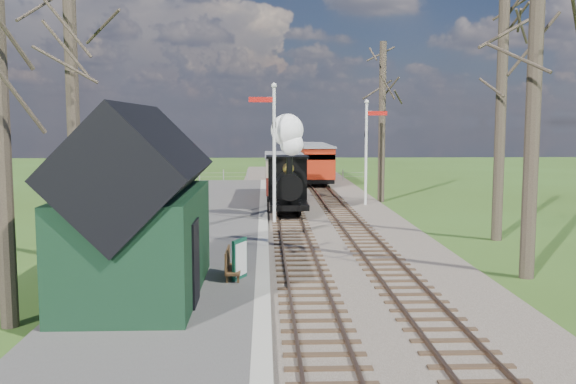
# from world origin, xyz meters

# --- Properties ---
(ground) EXTENTS (140.00, 140.00, 0.00)m
(ground) POSITION_xyz_m (0.00, 0.00, 0.00)
(ground) COLOR #354E18
(ground) RESTS_ON ground
(distant_hills) EXTENTS (114.40, 48.00, 22.02)m
(distant_hills) POSITION_xyz_m (1.40, 64.38, -16.21)
(distant_hills) COLOR #385B23
(distant_hills) RESTS_ON ground
(ballast_bed) EXTENTS (8.00, 60.00, 0.10)m
(ballast_bed) POSITION_xyz_m (1.30, 22.00, 0.05)
(ballast_bed) COLOR brown
(ballast_bed) RESTS_ON ground
(track_near) EXTENTS (1.60, 60.00, 0.15)m
(track_near) POSITION_xyz_m (0.00, 22.00, 0.10)
(track_near) COLOR brown
(track_near) RESTS_ON ground
(track_far) EXTENTS (1.60, 60.00, 0.15)m
(track_far) POSITION_xyz_m (2.60, 22.00, 0.10)
(track_far) COLOR brown
(track_far) RESTS_ON ground
(platform) EXTENTS (5.00, 44.00, 0.20)m
(platform) POSITION_xyz_m (-3.50, 14.00, 0.10)
(platform) COLOR #474442
(platform) RESTS_ON ground
(coping_strip) EXTENTS (0.40, 44.00, 0.21)m
(coping_strip) POSITION_xyz_m (-1.20, 14.00, 0.10)
(coping_strip) COLOR #B2AD9E
(coping_strip) RESTS_ON ground
(station_shed) EXTENTS (3.25, 6.30, 4.78)m
(station_shed) POSITION_xyz_m (-4.30, 4.00, 2.27)
(station_shed) COLOR black
(station_shed) RESTS_ON platform
(semaphore_near) EXTENTS (1.22, 0.24, 6.22)m
(semaphore_near) POSITION_xyz_m (-0.77, 16.00, 3.62)
(semaphore_near) COLOR silver
(semaphore_near) RESTS_ON ground
(semaphore_far) EXTENTS (1.22, 0.24, 5.72)m
(semaphore_far) POSITION_xyz_m (4.37, 22.00, 3.35)
(semaphore_far) COLOR silver
(semaphore_far) RESTS_ON ground
(bare_trees) EXTENTS (15.51, 22.39, 12.00)m
(bare_trees) POSITION_xyz_m (1.33, 10.10, 5.21)
(bare_trees) COLOR #382D23
(bare_trees) RESTS_ON ground
(fence_line) EXTENTS (12.60, 0.08, 1.00)m
(fence_line) POSITION_xyz_m (0.30, 36.00, 0.55)
(fence_line) COLOR slate
(fence_line) RESTS_ON ground
(locomotive) EXTENTS (1.88, 4.39, 4.71)m
(locomotive) POSITION_xyz_m (-0.01, 18.45, 2.16)
(locomotive) COLOR black
(locomotive) RESTS_ON ground
(coach) EXTENTS (2.20, 7.53, 2.31)m
(coach) POSITION_xyz_m (0.00, 24.52, 1.58)
(coach) COLOR black
(coach) RESTS_ON ground
(red_carriage_a) EXTENTS (2.20, 5.45, 2.32)m
(red_carriage_a) POSITION_xyz_m (2.60, 33.35, 1.58)
(red_carriage_a) COLOR black
(red_carriage_a) RESTS_ON ground
(red_carriage_b) EXTENTS (2.20, 5.45, 2.32)m
(red_carriage_b) POSITION_xyz_m (2.60, 38.85, 1.58)
(red_carriage_b) COLOR black
(red_carriage_b) RESTS_ON ground
(sign_board) EXTENTS (0.39, 0.73, 1.12)m
(sign_board) POSITION_xyz_m (-1.83, 5.40, 0.76)
(sign_board) COLOR #0E4430
(sign_board) RESTS_ON platform
(bench) EXTENTS (0.43, 1.41, 0.80)m
(bench) POSITION_xyz_m (-2.10, 5.57, 0.58)
(bench) COLOR #4E341C
(bench) RESTS_ON platform
(person) EXTENTS (0.45, 0.61, 1.54)m
(person) POSITION_xyz_m (-3.18, 4.42, 0.97)
(person) COLOR black
(person) RESTS_ON platform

